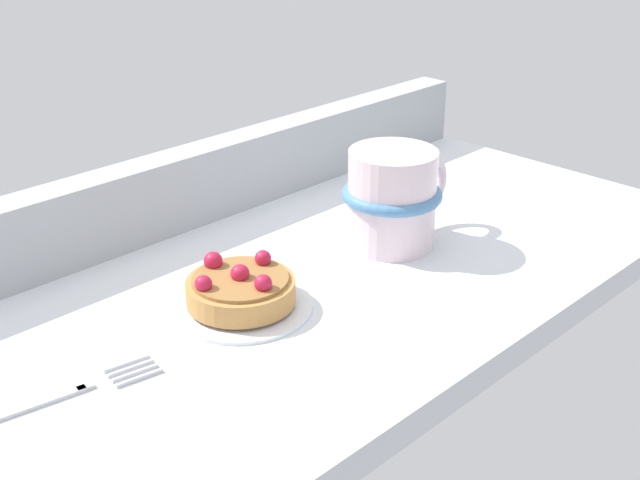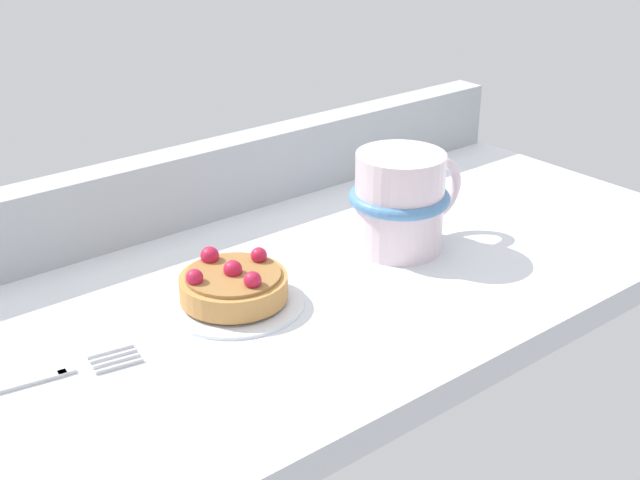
# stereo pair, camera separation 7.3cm
# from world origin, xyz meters

# --- Properties ---
(ground_plane) EXTENTS (0.81, 0.37, 0.03)m
(ground_plane) POSITION_xyz_m (0.00, 0.00, -0.01)
(ground_plane) COLOR silver
(window_rail_back) EXTENTS (0.80, 0.04, 0.07)m
(window_rail_back) POSITION_xyz_m (0.00, 0.17, 0.04)
(window_rail_back) COLOR #9EA3A8
(window_rail_back) RESTS_ON ground_plane
(dessert_plate) EXTENTS (0.12, 0.12, 0.01)m
(dessert_plate) POSITION_xyz_m (-0.07, 0.00, 0.00)
(dessert_plate) COLOR silver
(dessert_plate) RESTS_ON ground_plane
(raspberry_tart) EXTENTS (0.09, 0.09, 0.03)m
(raspberry_tart) POSITION_xyz_m (-0.07, 0.00, 0.02)
(raspberry_tart) COLOR #B77F42
(raspberry_tart) RESTS_ON dessert_plate
(coffee_mug) EXTENTS (0.13, 0.09, 0.09)m
(coffee_mug) POSITION_xyz_m (0.11, -0.01, 0.05)
(coffee_mug) COLOR silver
(coffee_mug) RESTS_ON ground_plane
(dessert_fork) EXTENTS (0.17, 0.04, 0.01)m
(dessert_fork) POSITION_xyz_m (-0.24, -0.01, 0.00)
(dessert_fork) COLOR #B7B7BC
(dessert_fork) RESTS_ON ground_plane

